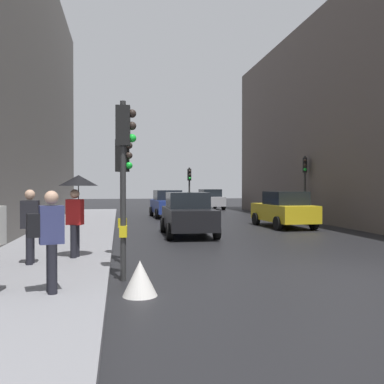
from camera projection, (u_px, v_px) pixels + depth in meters
ground_plane at (355, 275)px, 9.39m from camera, size 120.00×120.00×0.00m
sidewalk_kerb at (63, 243)px, 14.07m from camera, size 3.33×40.00×0.16m
traffic_light_near_left at (124, 157)px, 8.79m from camera, size 0.44×0.26×3.81m
traffic_light_mid_street at (305, 176)px, 23.63m from camera, size 0.33×0.45×3.74m
traffic_light_near_right at (123, 175)px, 10.84m from camera, size 0.45×0.34×3.33m
traffic_light_far_median at (189, 182)px, 30.11m from camera, size 0.24×0.43×3.38m
car_silver_hatchback at (209, 199)px, 36.60m from camera, size 2.17×4.28×1.76m
car_blue_van at (168, 204)px, 27.11m from camera, size 2.19×4.29×1.76m
car_dark_suv at (188, 214)px, 17.01m from camera, size 2.09×4.24×1.76m
car_yellow_taxi at (284, 209)px, 20.37m from camera, size 2.17×4.28×1.76m
pedestrian_with_umbrella at (77, 193)px, 10.78m from camera, size 1.00×1.00×2.14m
pedestrian_with_grey_backpack at (49, 235)px, 7.18m from camera, size 0.65×0.42×1.77m
pedestrian_in_dark_coat at (30, 223)px, 9.87m from camera, size 0.40×0.36×1.77m
warning_sign_triangle at (140, 278)px, 7.60m from camera, size 0.64×0.64×0.65m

